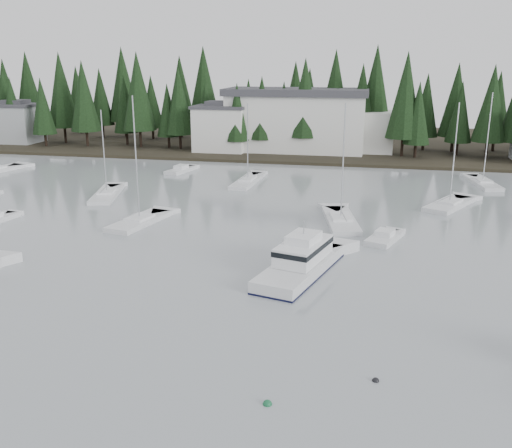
{
  "coord_description": "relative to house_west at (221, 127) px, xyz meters",
  "views": [
    {
      "loc": [
        9.38,
        -19.66,
        16.27
      ],
      "look_at": [
        -0.55,
        26.9,
        2.5
      ],
      "focal_mm": 40.0,
      "sensor_mm": 36.0,
      "label": 1
    }
  ],
  "objects": [
    {
      "name": "sailboat_1",
      "position": [
        35.92,
        -31.82,
        -4.59
      ],
      "size": [
        6.7,
        9.09,
        12.3
      ],
      "rotation": [
        0.0,
        0.0,
        1.08
      ],
      "color": "silver",
      "rests_on": "ground"
    },
    {
      "name": "far_shore_land",
      "position": [
        18.0,
        18.0,
        -4.65
      ],
      "size": [
        240.0,
        54.0,
        1.0
      ],
      "primitive_type": "cube",
      "color": "black",
      "rests_on": "ground"
    },
    {
      "name": "sailboat_3",
      "position": [
        41.63,
        -18.42,
        -4.58
      ],
      "size": [
        4.04,
        9.62,
        12.71
      ],
      "rotation": [
        0.0,
        0.0,
        1.74
      ],
      "color": "silver",
      "rests_on": "ground"
    },
    {
      "name": "conifer_treeline",
      "position": [
        18.0,
        7.0,
        -4.65
      ],
      "size": [
        200.0,
        22.0,
        20.0
      ],
      "primitive_type": null,
      "color": "black",
      "rests_on": "ground"
    },
    {
      "name": "sailboat_6",
      "position": [
        24.12,
        -41.22,
        -4.59
      ],
      "size": [
        4.85,
        10.33,
        12.74
      ],
      "rotation": [
        0.0,
        0.0,
        1.78
      ],
      "color": "silver",
      "rests_on": "ground"
    },
    {
      "name": "mooring_buoy_green",
      "position": [
        22.84,
        -74.71,
        -4.65
      ],
      "size": [
        0.46,
        0.46,
        0.46
      ],
      "primitive_type": "sphere",
      "color": "#145933",
      "rests_on": "ground"
    },
    {
      "name": "runabout_3",
      "position": [
        -1.32,
        -18.2,
        -4.52
      ],
      "size": [
        3.49,
        6.58,
        1.42
      ],
      "rotation": [
        0.0,
        0.0,
        1.36
      ],
      "color": "silver",
      "rests_on": "ground"
    },
    {
      "name": "sailboat_5",
      "position": [
        -5.02,
        -35.26,
        -4.6
      ],
      "size": [
        5.04,
        10.12,
        11.07
      ],
      "rotation": [
        0.0,
        0.0,
        1.83
      ],
      "color": "silver",
      "rests_on": "ground"
    },
    {
      "name": "ground",
      "position": [
        18.0,
        -79.0,
        -4.65
      ],
      "size": [
        260.0,
        260.0,
        0.0
      ],
      "primitive_type": "plane",
      "color": "gray",
      "rests_on": "ground"
    },
    {
      "name": "sailboat_4",
      "position": [
        3.86,
        -45.92,
        -4.58
      ],
      "size": [
        4.44,
        8.82,
        13.46
      ],
      "rotation": [
        0.0,
        0.0,
        1.37
      ],
      "color": "silver",
      "rests_on": "ground"
    },
    {
      "name": "sailboat_0",
      "position": [
        10.28,
        -23.89,
        -4.6
      ],
      "size": [
        2.91,
        10.68,
        11.23
      ],
      "rotation": [
        0.0,
        0.0,
        1.53
      ],
      "color": "silver",
      "rests_on": "ground"
    },
    {
      "name": "cabin_cruiser_center",
      "position": [
        22.05,
        -56.48,
        -3.93
      ],
      "size": [
        6.24,
        11.78,
        4.84
      ],
      "rotation": [
        0.0,
        0.0,
        1.31
      ],
      "color": "silver",
      "rests_on": "ground"
    },
    {
      "name": "runabout_1",
      "position": [
        28.55,
        -46.57,
        -4.52
      ],
      "size": [
        3.8,
        5.62,
        1.42
      ],
      "rotation": [
        0.0,
        0.0,
        1.23
      ],
      "color": "silver",
      "rests_on": "ground"
    },
    {
      "name": "mooring_buoy_dark",
      "position": [
        28.02,
        -71.45,
        -4.65
      ],
      "size": [
        0.39,
        0.39,
        0.39
      ],
      "primitive_type": "sphere",
      "color": "black",
      "rests_on": "ground"
    },
    {
      "name": "house_west",
      "position": [
        0.0,
        0.0,
        0.0
      ],
      "size": [
        9.54,
        7.42,
        8.75
      ],
      "color": "silver",
      "rests_on": "ground"
    },
    {
      "name": "house_far_west",
      "position": [
        -42.0,
        2.0,
        -0.25
      ],
      "size": [
        8.48,
        7.42,
        8.25
      ],
      "color": "#999EA0",
      "rests_on": "ground"
    },
    {
      "name": "harbor_inn",
      "position": [
        15.04,
        3.34,
        1.12
      ],
      "size": [
        29.5,
        11.5,
        10.9
      ],
      "color": "silver",
      "rests_on": "ground"
    }
  ]
}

